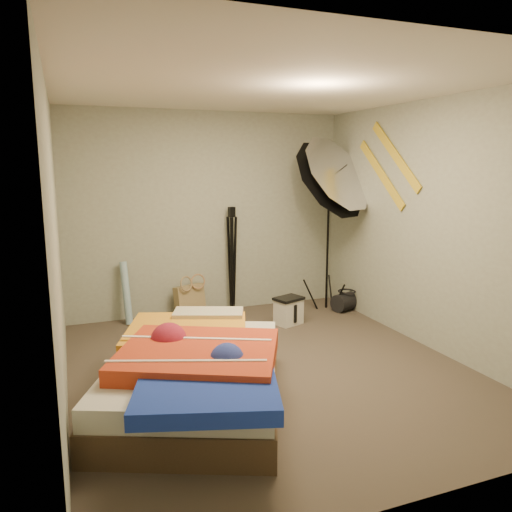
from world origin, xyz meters
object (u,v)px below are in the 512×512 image
photo_umbrella (329,181)px  camera_tripod (232,252)px  wrapping_roll (126,293)px  duffel_bag (346,301)px  bed (196,372)px  tote_bag (190,301)px  camera_case (289,312)px

photo_umbrella → camera_tripod: size_ratio=1.73×
wrapping_roll → duffel_bag: 2.76m
duffel_bag → bed: size_ratio=0.17×
tote_bag → camera_case: tote_bag is taller
wrapping_roll → duffel_bag: (2.71, -0.47, -0.26)m
wrapping_roll → photo_umbrella: bearing=-11.1°
bed → photo_umbrella: (2.15, 1.81, 1.39)m
camera_case → bed: 2.18m
wrapping_roll → bed: wrapping_roll is taller
duffel_bag → photo_umbrella: (-0.30, -0.00, 1.55)m
tote_bag → wrapping_roll: size_ratio=0.52×
wrapping_roll → camera_tripod: (1.32, 0.03, 0.40)m
tote_bag → wrapping_roll: 0.78m
wrapping_roll → bed: (0.26, -2.28, -0.10)m
wrapping_roll → photo_umbrella: size_ratio=0.32×
wrapping_roll → camera_tripod: bearing=1.4°
tote_bag → camera_tripod: bearing=-19.7°
bed → camera_tripod: bearing=65.3°
wrapping_roll → bed: size_ratio=0.33×
tote_bag → wrapping_roll: bearing=159.9°
camera_tripod → photo_umbrella: bearing=-24.9°
tote_bag → wrapping_roll: wrapping_roll is taller
camera_case → camera_tripod: (-0.45, 0.75, 0.62)m
wrapping_roll → photo_umbrella: (2.41, -0.47, 1.29)m
duffel_bag → photo_umbrella: size_ratio=0.16×
wrapping_roll → camera_tripod: camera_tripod is taller
camera_tripod → camera_case: bearing=-58.9°
wrapping_roll → camera_case: (1.77, -0.71, -0.22)m
camera_tripod → wrapping_roll: bearing=-178.6°
tote_bag → bed: bed is taller
duffel_bag → bed: 3.05m
camera_case → camera_tripod: 1.07m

